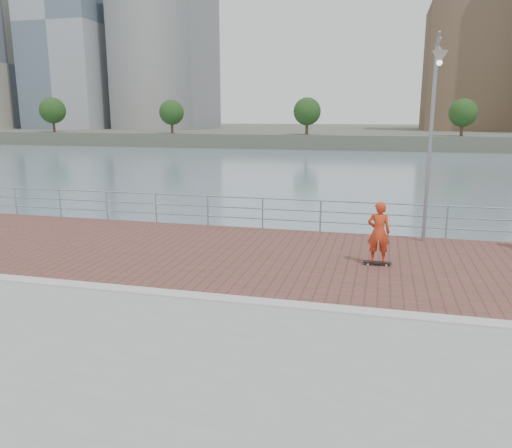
# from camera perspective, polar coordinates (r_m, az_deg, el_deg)

# --- Properties ---
(water) EXTENTS (400.00, 400.00, 0.00)m
(water) POSITION_cam_1_polar(r_m,az_deg,el_deg) (11.93, -2.48, -17.76)
(water) COLOR slate
(water) RESTS_ON ground
(brick_lane) EXTENTS (40.00, 6.80, 0.02)m
(brick_lane) POSITION_cam_1_polar(r_m,az_deg,el_deg) (14.36, 1.57, -3.69)
(brick_lane) COLOR brown
(brick_lane) RESTS_ON seawall
(curb) EXTENTS (40.00, 0.40, 0.06)m
(curb) POSITION_cam_1_polar(r_m,az_deg,el_deg) (11.05, -2.58, -8.63)
(curb) COLOR #B7B5AD
(curb) RESTS_ON seawall
(far_shore) EXTENTS (320.00, 95.00, 2.50)m
(far_shore) POSITION_cam_1_polar(r_m,az_deg,el_deg) (132.48, 13.13, 10.10)
(far_shore) COLOR #4C5142
(far_shore) RESTS_ON ground
(guardrail) EXTENTS (39.06, 0.06, 1.13)m
(guardrail) POSITION_cam_1_polar(r_m,az_deg,el_deg) (17.45, 4.04, 1.49)
(guardrail) COLOR #8C9EA8
(guardrail) RESTS_ON brick_lane
(street_lamp) EXTENTS (0.44, 1.28, 6.04)m
(street_lamp) POSITION_cam_1_polar(r_m,az_deg,el_deg) (15.98, 19.72, 12.78)
(street_lamp) COLOR gray
(street_lamp) RESTS_ON brick_lane
(skateboard) EXTENTS (0.75, 0.22, 0.09)m
(skateboard) POSITION_cam_1_polar(r_m,az_deg,el_deg) (13.87, 13.66, -4.30)
(skateboard) COLOR black
(skateboard) RESTS_ON brick_lane
(skateboarder) EXTENTS (0.62, 0.42, 1.66)m
(skateboarder) POSITION_cam_1_polar(r_m,az_deg,el_deg) (13.66, 13.84, -0.90)
(skateboarder) COLOR red
(skateboarder) RESTS_ON skateboard
(shoreline_trees) EXTENTS (109.55, 4.98, 6.65)m
(shoreline_trees) POSITION_cam_1_polar(r_m,az_deg,el_deg) (88.76, 2.42, 12.67)
(shoreline_trees) COLOR #473323
(shoreline_trees) RESTS_ON far_shore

